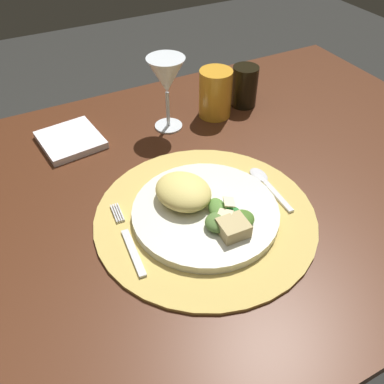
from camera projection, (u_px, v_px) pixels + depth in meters
name	position (u px, v px, depth m)	size (l,w,h in m)	color
ground_plane	(167.00, 382.00, 1.25)	(6.00, 6.00, 0.00)	#282825
dining_table	(156.00, 264.00, 0.86)	(1.46, 0.83, 0.75)	#492412
placemat	(205.00, 216.00, 0.71)	(0.38, 0.38, 0.01)	tan
dinner_plate	(205.00, 212.00, 0.70)	(0.25, 0.25, 0.02)	silver
pasta_serving	(183.00, 191.00, 0.70)	(0.10, 0.09, 0.04)	#DFC96A
salad_greens	(226.00, 217.00, 0.67)	(0.10, 0.09, 0.03)	#517635
bread_piece	(233.00, 228.00, 0.65)	(0.05, 0.04, 0.02)	tan
fork	(129.00, 241.00, 0.66)	(0.03, 0.17, 0.00)	silver
spoon	(264.00, 181.00, 0.77)	(0.03, 0.13, 0.01)	silver
napkin	(70.00, 140.00, 0.87)	(0.12, 0.13, 0.01)	white
wine_glass	(166.00, 78.00, 0.85)	(0.08, 0.08, 0.16)	silver
amber_tumbler	(215.00, 93.00, 0.93)	(0.07, 0.07, 0.11)	gold
dark_tumbler	(245.00, 86.00, 0.97)	(0.06, 0.06, 0.10)	black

